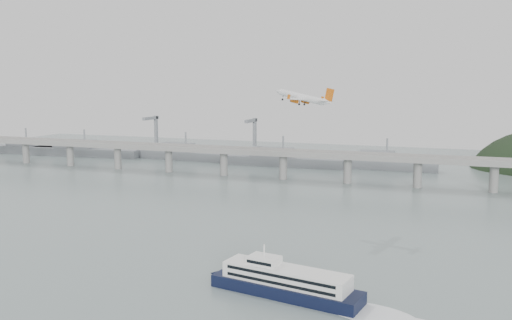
% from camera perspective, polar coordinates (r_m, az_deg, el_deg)
% --- Properties ---
extents(ground, '(900.00, 900.00, 0.00)m').
position_cam_1_polar(ground, '(228.67, -4.78, -10.83)').
color(ground, slate).
rests_on(ground, ground).
extents(bridge, '(800.00, 22.00, 23.90)m').
position_cam_1_polar(bridge, '(410.72, 6.74, 0.17)').
color(bridge, gray).
rests_on(bridge, ground).
extents(distant_fleet, '(453.00, 60.90, 40.00)m').
position_cam_1_polar(distant_fleet, '(527.33, -8.14, 0.66)').
color(distant_fleet, slate).
rests_on(distant_fleet, ground).
extents(ferry, '(90.03, 27.39, 17.08)m').
position_cam_1_polar(ferry, '(195.46, 3.16, -12.74)').
color(ferry, black).
rests_on(ferry, ground).
extents(airliner, '(35.47, 32.87, 9.51)m').
position_cam_1_polar(airliner, '(284.56, 4.97, 6.56)').
color(airliner, silver).
rests_on(airliner, ground).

